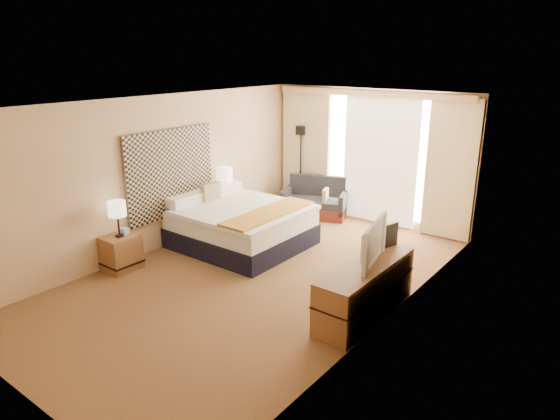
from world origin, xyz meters
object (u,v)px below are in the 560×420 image
Objects in this scene: nightstand_left at (121,253)px; nightstand_right at (231,213)px; bed at (241,225)px; lamp_left at (117,210)px; television at (367,242)px; loveseat at (315,203)px; lamp_right at (225,175)px; floor_lamp at (301,151)px; desk_chair at (378,261)px; media_dresser at (366,290)px.

nightstand_left is 2.50m from nightstand_right.
bed is (0.81, -0.60, 0.09)m from nightstand_right.
lamp_left is 0.59× the size of television.
nightstand_right is 1.83m from loveseat.
nightstand_left is 4.19m from loveseat.
lamp_right reaches higher than lamp_left.
nightstand_left is at bearing -113.06° from bed.
loveseat is at bearing 30.15° from television.
nightstand_left is 2.54m from lamp_right.
lamp_right is at bearing 148.78° from bed.
desk_chair is at bearing -39.23° from floor_lamp.
desk_chair reaches higher than media_dresser.
bed is at bearing 66.94° from nightstand_left.
desk_chair is 1.63× the size of lamp_right.
lamp_left reaches higher than nightstand_right.
lamp_left is (0.04, -0.02, 0.72)m from nightstand_left.
loveseat is 2.28× the size of lamp_right.
desk_chair is at bearing 26.60° from nightstand_left.
nightstand_left is 2.07m from bed.
nightstand_right is 0.97× the size of lamp_left.
lamp_right is (-3.76, 1.37, 0.69)m from media_dresser.
television is at bearing -44.33° from floor_lamp.
desk_chair is at bearing -0.52° from television.
media_dresser is 1.86× the size of television.
nightstand_right is 0.27× the size of bed.
loveseat reaches higher than nightstand_left.
floor_lamp is 3.13× the size of lamp_left.
desk_chair reaches higher than nightstand_right.
floor_lamp is 4.64m from television.
lamp_left is at bearing -111.95° from bed.
television is at bearing 16.99° from nightstand_left.
loveseat is at bearing 87.36° from bed.
floor_lamp is at bearing 100.86° from bed.
media_dresser is 2.83× the size of lamp_right.
lamp_left reaches higher than nightstand_left.
nightstand_right is at bearing -100.39° from floor_lamp.
nightstand_right is at bearing 158.60° from media_dresser.
floor_lamp reaches higher than nightstand_left.
floor_lamp is 1.98m from lamp_right.
loveseat is 1.40× the size of desk_chair.
lamp_left is at bearing -138.79° from desk_chair.
media_dresser is 0.87× the size of bed.
bed reaches higher than nightstand_right.
bed is 3.64× the size of lamp_left.
nightstand_right is 0.38× the size of loveseat.
media_dresser is at bearing -61.10° from desk_chair.
bed is at bearing 68.05° from lamp_left.
bed is 3.26× the size of lamp_right.
nightstand_left is 0.87× the size of lamp_right.
desk_chair is (-0.19, 0.71, 0.11)m from media_dresser.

